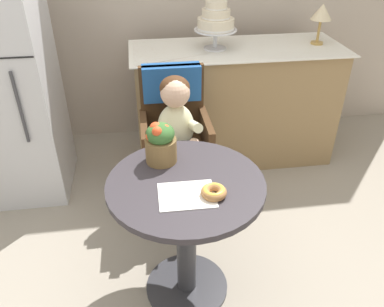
# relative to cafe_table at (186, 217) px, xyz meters

# --- Properties ---
(ground_plane) EXTENTS (8.00, 8.00, 0.00)m
(ground_plane) POSITION_rel_cafe_table_xyz_m (0.00, 0.00, -0.51)
(ground_plane) COLOR gray
(cafe_table) EXTENTS (0.72, 0.72, 0.72)m
(cafe_table) POSITION_rel_cafe_table_xyz_m (0.00, 0.00, 0.00)
(cafe_table) COLOR #332D33
(cafe_table) RESTS_ON ground
(wicker_chair) EXTENTS (0.42, 0.45, 0.95)m
(wicker_chair) POSITION_rel_cafe_table_xyz_m (0.02, 0.77, 0.13)
(wicker_chair) COLOR #472D19
(wicker_chair) RESTS_ON ground
(seated_child) EXTENTS (0.27, 0.32, 0.73)m
(seated_child) POSITION_rel_cafe_table_xyz_m (0.02, 0.61, 0.17)
(seated_child) COLOR beige
(seated_child) RESTS_ON ground
(paper_napkin) EXTENTS (0.25, 0.20, 0.00)m
(paper_napkin) POSITION_rel_cafe_table_xyz_m (-0.01, -0.10, 0.21)
(paper_napkin) COLOR white
(paper_napkin) RESTS_ON cafe_table
(donut_front) EXTENTS (0.11, 0.11, 0.04)m
(donut_front) POSITION_rel_cafe_table_xyz_m (0.10, -0.12, 0.23)
(donut_front) COLOR #AD7542
(donut_front) RESTS_ON cafe_table
(flower_vase) EXTENTS (0.15, 0.16, 0.21)m
(flower_vase) POSITION_rel_cafe_table_xyz_m (-0.09, 0.19, 0.32)
(flower_vase) COLOR brown
(flower_vase) RESTS_ON cafe_table
(display_counter) EXTENTS (1.56, 0.62, 0.90)m
(display_counter) POSITION_rel_cafe_table_xyz_m (0.55, 1.30, -0.05)
(display_counter) COLOR #93754C
(display_counter) RESTS_ON ground
(tiered_cake_stand) EXTENTS (0.30, 0.30, 0.32)m
(tiered_cake_stand) POSITION_rel_cafe_table_xyz_m (0.38, 1.30, 0.59)
(tiered_cake_stand) COLOR silver
(tiered_cake_stand) RESTS_ON display_counter
(table_lamp) EXTENTS (0.15, 0.15, 0.28)m
(table_lamp) POSITION_rel_cafe_table_xyz_m (1.15, 1.31, 0.61)
(table_lamp) COLOR #B28C47
(table_lamp) RESTS_ON display_counter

